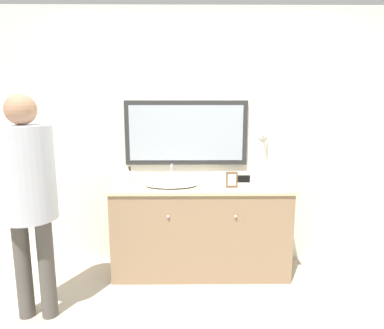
# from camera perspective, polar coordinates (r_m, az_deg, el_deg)

# --- Properties ---
(ground_plane) EXTENTS (14.00, 14.00, 0.00)m
(ground_plane) POSITION_cam_1_polar(r_m,az_deg,el_deg) (3.30, 1.61, -19.71)
(ground_plane) COLOR #B2A893
(wall_back) EXTENTS (8.00, 0.18, 2.55)m
(wall_back) POSITION_cam_1_polar(r_m,az_deg,el_deg) (3.47, 1.30, 4.14)
(wall_back) COLOR silver
(wall_back) RESTS_ON ground_plane
(vanity_counter) EXTENTS (1.71, 0.55, 0.88)m
(vanity_counter) POSITION_cam_1_polar(r_m,az_deg,el_deg) (3.38, 1.46, -10.69)
(vanity_counter) COLOR #937556
(vanity_counter) RESTS_ON ground_plane
(sink_basin) EXTENTS (0.49, 0.36, 0.18)m
(sink_basin) POSITION_cam_1_polar(r_m,az_deg,el_deg) (3.22, -3.51, -3.23)
(sink_basin) COLOR white
(sink_basin) RESTS_ON vanity_counter
(soap_bottle) EXTENTS (0.05, 0.05, 0.16)m
(soap_bottle) POSITION_cam_1_polar(r_m,az_deg,el_deg) (3.37, -10.29, -1.95)
(soap_bottle) COLOR white
(soap_bottle) RESTS_ON vanity_counter
(appliance_box) EXTENTS (0.26, 0.11, 0.10)m
(appliance_box) POSITION_cam_1_polar(r_m,az_deg,el_deg) (3.36, 7.92, -2.18)
(appliance_box) COLOR #BCBCC1
(appliance_box) RESTS_ON vanity_counter
(picture_frame) EXTENTS (0.10, 0.01, 0.15)m
(picture_frame) POSITION_cam_1_polar(r_m,az_deg,el_deg) (3.16, 6.65, -2.54)
(picture_frame) COLOR brown
(picture_frame) RESTS_ON vanity_counter
(hand_towel_near_sink) EXTENTS (0.18, 0.14, 0.05)m
(hand_towel_near_sink) POSITION_cam_1_polar(r_m,az_deg,el_deg) (3.39, 13.73, -2.69)
(hand_towel_near_sink) COLOR white
(hand_towel_near_sink) RESTS_ON vanity_counter
(metal_tray) EXTENTS (0.18, 0.11, 0.01)m
(metal_tray) POSITION_cam_1_polar(r_m,az_deg,el_deg) (3.19, 11.63, -3.84)
(metal_tray) COLOR silver
(metal_tray) RESTS_ON vanity_counter
(person) EXTENTS (0.40, 0.40, 1.71)m
(person) POSITION_cam_1_polar(r_m,az_deg,el_deg) (2.78, -25.74, -3.02)
(person) COLOR #514C47
(person) RESTS_ON ground_plane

